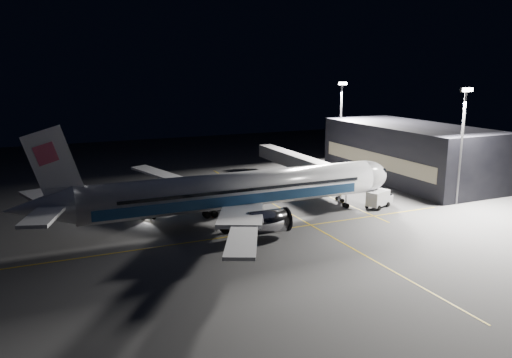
{
  "coord_description": "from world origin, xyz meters",
  "views": [
    {
      "loc": [
        -27.84,
        -70.45,
        23.95
      ],
      "look_at": [
        4.67,
        3.02,
        6.0
      ],
      "focal_mm": 35.0,
      "sensor_mm": 36.0,
      "label": 1
    }
  ],
  "objects": [
    {
      "name": "jet_bridge",
      "position": [
        22.0,
        18.06,
        4.58
      ],
      "size": [
        3.6,
        34.4,
        6.3
      ],
      "color": "#B2B2B7",
      "rests_on": "ground"
    },
    {
      "name": "safety_cone_b",
      "position": [
        -2.41,
        11.63,
        0.27
      ],
      "size": [
        0.36,
        0.36,
        0.53
      ],
      "primitive_type": "cone",
      "color": "#F24D0A",
      "rests_on": "ground"
    },
    {
      "name": "ground",
      "position": [
        0.0,
        0.0,
        0.0
      ],
      "size": [
        200.0,
        200.0,
        0.0
      ],
      "primitive_type": "plane",
      "color": "#4C4C4F",
      "rests_on": "ground"
    },
    {
      "name": "service_truck",
      "position": [
        26.27,
        -1.78,
        1.6
      ],
      "size": [
        6.25,
        4.45,
        2.99
      ],
      "rotation": [
        0.0,
        0.0,
        0.41
      ],
      "color": "silver",
      "rests_on": "ground"
    },
    {
      "name": "floodlight_mast_south",
      "position": [
        40.0,
        -6.01,
        12.37
      ],
      "size": [
        2.4,
        0.67,
        20.7
      ],
      "color": "#59595E",
      "rests_on": "ground"
    },
    {
      "name": "terminal",
      "position": [
        45.98,
        14.0,
        6.0
      ],
      "size": [
        18.12,
        40.0,
        12.0
      ],
      "color": "black",
      "rests_on": "ground"
    },
    {
      "name": "guide_line_main",
      "position": [
        10.0,
        0.0,
        0.01
      ],
      "size": [
        0.25,
        80.0,
        0.01
      ],
      "primitive_type": "cube",
      "color": "gold",
      "rests_on": "ground"
    },
    {
      "name": "baggage_tug",
      "position": [
        -12.22,
        7.99,
        0.83
      ],
      "size": [
        3.01,
        2.74,
        1.79
      ],
      "rotation": [
        0.0,
        0.0,
        -0.38
      ],
      "color": "black",
      "rests_on": "ground"
    },
    {
      "name": "airliner",
      "position": [
        -1.08,
        0.0,
        5.16
      ],
      "size": [
        61.48,
        54.22,
        16.64
      ],
      "color": "silver",
      "rests_on": "ground"
    },
    {
      "name": "floodlight_mast_north",
      "position": [
        40.0,
        31.99,
        12.37
      ],
      "size": [
        2.4,
        0.68,
        20.7
      ],
      "color": "#59595E",
      "rests_on": "ground"
    },
    {
      "name": "safety_cone_a",
      "position": [
        -4.11,
        11.77,
        0.34
      ],
      "size": [
        0.46,
        0.46,
        0.69
      ],
      "primitive_type": "cone",
      "color": "#F24D0A",
      "rests_on": "ground"
    },
    {
      "name": "guide_line_side",
      "position": [
        22.0,
        10.0,
        0.01
      ],
      "size": [
        0.25,
        40.0,
        0.01
      ],
      "primitive_type": "cube",
      "color": "gold",
      "rests_on": "ground"
    },
    {
      "name": "guide_line_cross",
      "position": [
        0.0,
        -6.0,
        0.01
      ],
      "size": [
        70.0,
        0.25,
        0.01
      ],
      "primitive_type": "cube",
      "color": "gold",
      "rests_on": "ground"
    },
    {
      "name": "safety_cone_c",
      "position": [
        -2.63,
        4.03,
        0.27
      ],
      "size": [
        0.36,
        0.36,
        0.54
      ],
      "primitive_type": "cone",
      "color": "#F24D0A",
      "rests_on": "ground"
    }
  ]
}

